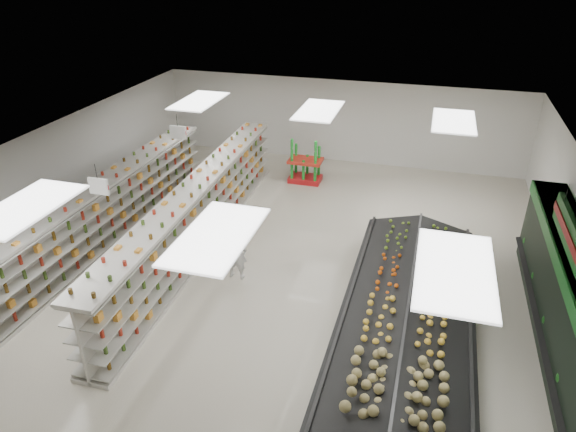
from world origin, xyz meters
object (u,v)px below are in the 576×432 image
(produce_island, at_px, (407,315))
(shopper_main, at_px, (235,250))
(shopper_background, at_px, (219,187))
(gondola_center, at_px, (199,217))
(soda_endcap, at_px, (305,162))
(gondola_left, at_px, (104,216))

(produce_island, bearing_deg, shopper_main, 166.14)
(shopper_main, relative_size, shopper_background, 0.90)
(gondola_center, distance_m, produce_island, 6.40)
(produce_island, height_order, shopper_main, shopper_main)
(gondola_center, bearing_deg, shopper_background, 94.80)
(gondola_center, height_order, shopper_main, gondola_center)
(shopper_main, height_order, shopper_background, shopper_background)
(produce_island, xyz_separation_m, soda_endcap, (-4.17, 7.51, 0.22))
(gondola_center, distance_m, soda_endcap, 5.49)
(soda_endcap, xyz_separation_m, shopper_main, (-0.21, -6.43, 0.08))
(produce_island, relative_size, soda_endcap, 5.04)
(soda_endcap, relative_size, shopper_background, 0.85)
(gondola_center, xyz_separation_m, produce_island, (5.96, -2.32, -0.37))
(soda_endcap, distance_m, shopper_background, 3.77)
(soda_endcap, bearing_deg, gondola_center, -109.00)
(gondola_left, distance_m, gondola_center, 2.72)
(gondola_center, height_order, produce_island, gondola_center)
(shopper_main, xyz_separation_m, shopper_background, (-1.80, 3.25, 0.09))
(produce_island, bearing_deg, soda_endcap, 119.03)
(gondola_left, relative_size, gondola_center, 0.95)
(shopper_main, bearing_deg, gondola_center, -37.12)
(gondola_center, distance_m, shopper_background, 2.02)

